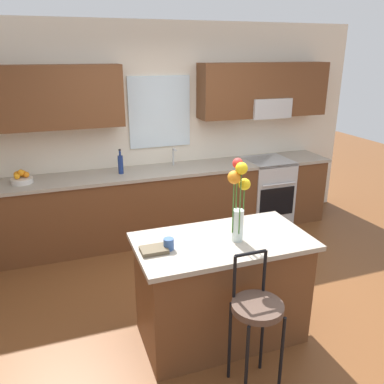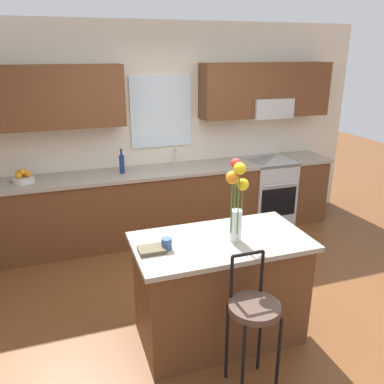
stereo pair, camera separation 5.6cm
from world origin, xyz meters
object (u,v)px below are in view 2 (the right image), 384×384
Objects in this scene: bar_stool_near at (254,313)px; cookbook at (152,250)px; mug_ceramic at (167,244)px; fruit_bowl_oranges at (23,178)px; bottle_olive_oil at (122,164)px; kitchen_island at (220,289)px; flower_vase at (237,196)px; oven_range at (268,191)px.

bar_stool_near is 0.86m from cookbook.
mug_ceramic is (-0.46, 0.58, 0.33)m from bar_stool_near.
fruit_bowl_oranges is 1.13m from bottle_olive_oil.
mug_ceramic is 0.38× the size of fruit_bowl_oranges.
fruit_bowl_oranges is (-1.58, 2.09, 0.51)m from kitchen_island.
cookbook is (-0.67, 0.04, -0.36)m from flower_vase.
cookbook reaches higher than kitchen_island.
bar_stool_near is at bearing -90.00° from kitchen_island.
mug_ceramic is at bearing 0.93° from cookbook.
bottle_olive_oil is (-0.45, 2.09, 0.58)m from kitchen_island.
flower_vase is (0.09, -0.06, 0.84)m from kitchen_island.
bottle_olive_oil reaches higher than bar_stool_near.
oven_range is 3.04m from cookbook.
mug_ceramic is at bearing 175.74° from flower_vase.
oven_range is at bearing -0.55° from fruit_bowl_oranges.
bar_stool_near is 2.75m from bottle_olive_oil.
bottle_olive_oil is (-0.45, 2.68, 0.41)m from bar_stool_near.
bottle_olive_oil is (0.13, 2.11, 0.10)m from cookbook.
kitchen_island is 4.62× the size of bottle_olive_oil.
oven_range is 3.21m from fruit_bowl_oranges.
flower_vase is at bearing -3.35° from cookbook.
bottle_olive_oil reaches higher than kitchen_island.
bottle_olive_oil reaches higher than cookbook.
flower_vase is 3.33× the size of cookbook.
fruit_bowl_oranges is at bearing 126.98° from kitchen_island.
cookbook is (-0.12, -0.00, -0.03)m from mug_ceramic.
flower_vase is 2.78× the size of fruit_bowl_oranges.
oven_range is 0.88× the size of bar_stool_near.
oven_range is at bearing -0.69° from bottle_olive_oil.
kitchen_island is at bearing -53.02° from fruit_bowl_oranges.
cookbook reaches higher than oven_range.
bar_stool_near reaches higher than kitchen_island.
oven_range is 2.12m from bottle_olive_oil.
mug_ceramic is 0.12m from cookbook.
flower_vase is (-1.50, -2.12, 0.84)m from oven_range.
kitchen_island is 5.86× the size of fruit_bowl_oranges.
flower_vase is at bearing -125.30° from oven_range.
flower_vase reaches higher than bar_stool_near.
bar_stool_near is 4.34× the size of fruit_bowl_oranges.
oven_range is 3.83× the size of fruit_bowl_oranges.
bottle_olive_oil is at bearing 86.53° from cookbook.
mug_ceramic is 2.11m from bottle_olive_oil.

